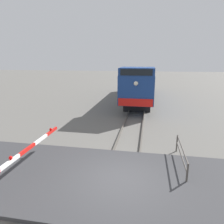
# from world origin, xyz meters

# --- Properties ---
(ground_plane) EXTENTS (160.00, 160.00, 0.00)m
(ground_plane) POSITION_xyz_m (0.00, 0.00, 0.00)
(ground_plane) COLOR #605E59
(rail_track_left) EXTENTS (0.08, 80.00, 0.15)m
(rail_track_left) POSITION_xyz_m (-0.72, 0.00, 0.07)
(rail_track_left) COLOR #59544C
(rail_track_left) RESTS_ON ground_plane
(rail_track_right) EXTENTS (0.08, 80.00, 0.15)m
(rail_track_right) POSITION_xyz_m (0.72, 0.00, 0.07)
(rail_track_right) COLOR #59544C
(rail_track_right) RESTS_ON ground_plane
(road_surface) EXTENTS (36.00, 5.24, 0.15)m
(road_surface) POSITION_xyz_m (0.00, 0.00, 0.08)
(road_surface) COLOR #38383A
(road_surface) RESTS_ON ground_plane
(locomotive) EXTENTS (3.03, 17.21, 4.19)m
(locomotive) POSITION_xyz_m (0.00, 17.51, 2.16)
(locomotive) COLOR black
(locomotive) RESTS_ON ground_plane
(guard_railing) EXTENTS (0.08, 3.17, 0.95)m
(guard_railing) POSITION_xyz_m (2.66, 1.88, 0.63)
(guard_railing) COLOR #4C4742
(guard_railing) RESTS_ON ground_plane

